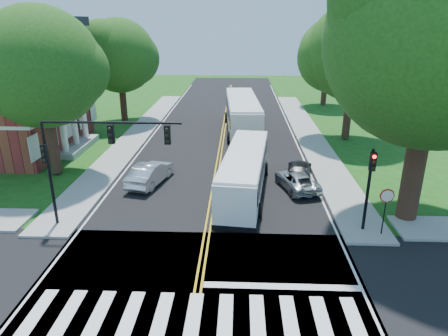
# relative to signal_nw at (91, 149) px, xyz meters

# --- Properties ---
(ground) EXTENTS (140.00, 140.00, 0.00)m
(ground) POSITION_rel_signal_nw_xyz_m (5.86, -6.43, -4.38)
(ground) COLOR #174A12
(ground) RESTS_ON ground
(road) EXTENTS (14.00, 96.00, 0.01)m
(road) POSITION_rel_signal_nw_xyz_m (5.86, 11.57, -4.37)
(road) COLOR black
(road) RESTS_ON ground
(cross_road) EXTENTS (60.00, 12.00, 0.01)m
(cross_road) POSITION_rel_signal_nw_xyz_m (5.86, -6.43, -4.37)
(cross_road) COLOR black
(cross_road) RESTS_ON ground
(center_line) EXTENTS (0.36, 70.00, 0.01)m
(center_line) POSITION_rel_signal_nw_xyz_m (5.86, 15.57, -4.36)
(center_line) COLOR gold
(center_line) RESTS_ON road
(edge_line_w) EXTENTS (0.12, 70.00, 0.01)m
(edge_line_w) POSITION_rel_signal_nw_xyz_m (-0.94, 15.57, -4.36)
(edge_line_w) COLOR silver
(edge_line_w) RESTS_ON road
(edge_line_e) EXTENTS (0.12, 70.00, 0.01)m
(edge_line_e) POSITION_rel_signal_nw_xyz_m (12.66, 15.57, -4.36)
(edge_line_e) COLOR silver
(edge_line_e) RESTS_ON road
(crosswalk) EXTENTS (12.60, 3.00, 0.01)m
(crosswalk) POSITION_rel_signal_nw_xyz_m (5.86, -6.93, -4.36)
(crosswalk) COLOR silver
(crosswalk) RESTS_ON road
(stop_bar) EXTENTS (6.60, 0.40, 0.01)m
(stop_bar) POSITION_rel_signal_nw_xyz_m (9.36, -4.83, -4.36)
(stop_bar) COLOR silver
(stop_bar) RESTS_ON road
(sidewalk_nw) EXTENTS (2.60, 40.00, 0.15)m
(sidewalk_nw) POSITION_rel_signal_nw_xyz_m (-2.44, 18.57, -4.30)
(sidewalk_nw) COLOR gray
(sidewalk_nw) RESTS_ON ground
(sidewalk_ne) EXTENTS (2.60, 40.00, 0.15)m
(sidewalk_ne) POSITION_rel_signal_nw_xyz_m (14.16, 18.57, -4.30)
(sidewalk_ne) COLOR gray
(sidewalk_ne) RESTS_ON ground
(tree_ne_big) EXTENTS (10.80, 10.80, 14.91)m
(tree_ne_big) POSITION_rel_signal_nw_xyz_m (16.86, 1.57, 5.24)
(tree_ne_big) COLOR #301E13
(tree_ne_big) RESTS_ON ground
(tree_west_near) EXTENTS (8.00, 8.00, 11.40)m
(tree_west_near) POSITION_rel_signal_nw_xyz_m (-5.64, 7.57, 3.15)
(tree_west_near) COLOR #301E13
(tree_west_near) RESTS_ON ground
(tree_west_far) EXTENTS (7.60, 7.60, 10.67)m
(tree_west_far) POSITION_rel_signal_nw_xyz_m (-5.14, 23.57, 2.62)
(tree_west_far) COLOR #301E13
(tree_west_far) RESTS_ON ground
(tree_east_mid) EXTENTS (8.40, 8.40, 11.93)m
(tree_east_mid) POSITION_rel_signal_nw_xyz_m (17.36, 17.57, 3.48)
(tree_east_mid) COLOR #301E13
(tree_east_mid) RESTS_ON ground
(tree_east_far) EXTENTS (7.20, 7.20, 10.34)m
(tree_east_far) POSITION_rel_signal_nw_xyz_m (18.36, 33.57, 2.48)
(tree_east_far) COLOR #301E13
(tree_east_far) RESTS_ON ground
(signal_nw) EXTENTS (7.15, 0.46, 5.66)m
(signal_nw) POSITION_rel_signal_nw_xyz_m (0.00, 0.00, 0.00)
(signal_nw) COLOR black
(signal_nw) RESTS_ON ground
(signal_ne) EXTENTS (0.30, 0.46, 4.40)m
(signal_ne) POSITION_rel_signal_nw_xyz_m (14.06, 0.01, -1.41)
(signal_ne) COLOR black
(signal_ne) RESTS_ON ground
(stop_sign) EXTENTS (0.76, 0.08, 2.53)m
(stop_sign) POSITION_rel_signal_nw_xyz_m (14.86, -0.45, -2.35)
(stop_sign) COLOR black
(stop_sign) RESTS_ON ground
(bus_lead) EXTENTS (3.51, 10.98, 2.79)m
(bus_lead) POSITION_rel_signal_nw_xyz_m (7.83, 4.78, -2.90)
(bus_lead) COLOR white
(bus_lead) RESTS_ON road
(bus_follow) EXTENTS (3.77, 13.22, 3.38)m
(bus_follow) POSITION_rel_signal_nw_xyz_m (7.72, 19.85, -2.58)
(bus_follow) COLOR white
(bus_follow) RESTS_ON road
(hatchback) EXTENTS (2.63, 4.81, 1.50)m
(hatchback) POSITION_rel_signal_nw_xyz_m (1.48, 6.10, -3.62)
(hatchback) COLOR silver
(hatchback) RESTS_ON road
(suv) EXTENTS (2.98, 4.57, 1.17)m
(suv) POSITION_rel_signal_nw_xyz_m (11.29, 5.62, -3.78)
(suv) COLOR #B5B9BD
(suv) RESTS_ON road
(dark_sedan) EXTENTS (2.36, 4.32, 1.19)m
(dark_sedan) POSITION_rel_signal_nw_xyz_m (11.72, 7.69, -3.77)
(dark_sedan) COLOR black
(dark_sedan) RESTS_ON road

